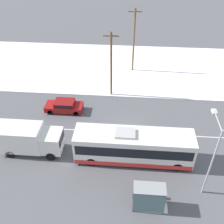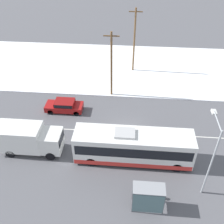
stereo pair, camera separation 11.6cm
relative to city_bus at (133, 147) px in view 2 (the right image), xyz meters
The scene contains 11 objects.
ground_plane 4.08m from the city_bus, 103.59° to the left, with size 120.00×120.00×0.00m, color #56565B.
snow_lot 18.13m from the city_bus, 92.79° to the left, with size 80.00×15.63×0.12m.
lane_marking_center 4.08m from the city_bus, 103.59° to the left, with size 60.00×0.12×0.00m.
city_bus is the anchor object (origin of this frame).
box_truck 9.95m from the city_bus, behind, with size 6.11×2.30×2.96m.
sedan_car 10.64m from the city_bus, 139.70° to the left, with size 4.31×1.80×1.39m.
pedestrian_at_stop 4.29m from the city_bus, 74.75° to the right, with size 0.62×0.27×1.72m.
bus_shelter 5.39m from the city_bus, 76.39° to the right, with size 2.45×1.20×2.40m.
streetlamp 7.04m from the city_bus, 24.73° to the right, with size 0.36×2.73×6.94m.
utility_pole_roadside 11.39m from the city_bus, 105.32° to the left, with size 1.80×0.24×8.30m.
utility_pole_snowlot 17.57m from the city_bus, 91.19° to the left, with size 1.80×0.24×8.99m.
Camera 2 is at (0.39, -20.72, 18.82)m, focal length 42.00 mm.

